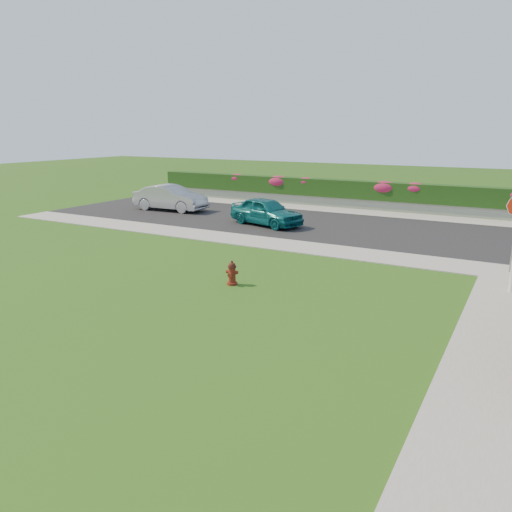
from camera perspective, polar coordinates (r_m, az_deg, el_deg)
The scene contains 15 objects.
ground at distance 13.04m, azimuth -7.38°, elevation -7.49°, with size 120.00×120.00×0.00m, color black.
street_far at distance 27.10m, azimuth 1.71°, elevation 4.12°, with size 26.00×8.00×0.04m, color black.
sidewalk_right at distance 9.05m, azimuth 23.97°, elevation -19.07°, with size 2.00×20.00×0.04m, color gray.
sidewalk_far at distance 23.42m, azimuth -6.15°, elevation 2.42°, with size 24.00×2.00×0.04m, color gray.
sidewalk_beyond at distance 30.23m, azimuth 12.93°, elevation 4.83°, with size 34.00×2.00×0.04m, color gray.
retaining_wall at distance 31.61m, azimuth 13.74°, elevation 5.70°, with size 34.00×0.40×0.60m, color gray.
hedge at distance 31.60m, azimuth 13.88°, elevation 7.24°, with size 32.00×0.90×1.10m, color black.
fire_hydrant at distance 15.84m, azimuth -2.76°, elevation -2.00°, with size 0.41×0.38×0.78m.
sedan_teal at distance 25.51m, azimuth 1.18°, elevation 5.12°, with size 1.65×4.10×1.40m, color #0C575B.
sedan_silver at distance 30.64m, azimuth -9.74°, elevation 6.57°, with size 1.60×4.59×1.51m, color #999BA0.
flower_clump_a at distance 35.49m, azimuth -2.19°, elevation 8.89°, with size 1.19×0.77×0.60m, color #A41C3E.
flower_clump_b at distance 33.92m, azimuth 2.57°, elevation 8.51°, with size 1.54×0.99×0.77m, color #A41C3E.
flower_clump_c at distance 33.07m, azimuth 5.69°, elevation 8.45°, with size 1.15×0.74×0.58m, color #A41C3E.
flower_clump_d at distance 31.38m, azimuth 14.46°, elevation 7.61°, with size 1.56×1.00×0.78m, color #A41C3E.
flower_clump_e at distance 30.97m, azimuth 17.72°, elevation 7.39°, with size 1.31×0.84×0.65m, color #A41C3E.
Camera 1 is at (7.30, -9.66, 4.82)m, focal length 35.00 mm.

